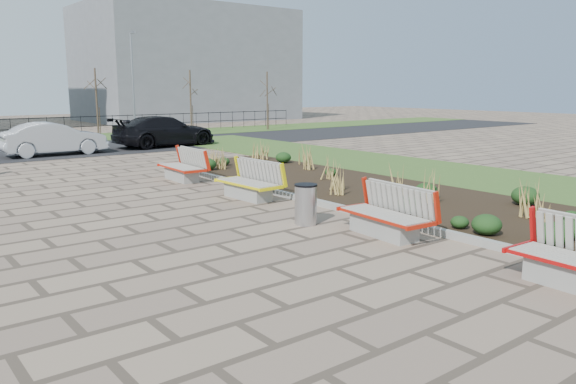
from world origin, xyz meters
TOP-DOWN VIEW (x-y plane):
  - ground at (0.00, 0.00)m, footprint 120.00×120.00m
  - planting_bed at (6.25, 5.00)m, footprint 4.50×18.00m
  - planting_curb at (3.92, 5.00)m, footprint 0.16×18.00m
  - grass_verge_near at (11.00, 5.00)m, footprint 5.00×38.00m
  - road at (0.00, 22.00)m, footprint 80.00×7.00m
  - bench_b at (3.00, 1.78)m, footprint 1.07×2.17m
  - bench_c at (3.00, 6.69)m, footprint 0.99×2.14m
  - bench_d at (3.00, 10.52)m, footprint 0.99×2.14m
  - litter_bin at (2.39, 3.51)m, footprint 0.49×0.49m
  - car_silver at (1.77, 20.15)m, footprint 4.39×1.55m
  - car_black at (7.27, 20.55)m, footprint 5.38×2.43m
  - tree_d at (6.00, 26.50)m, footprint 1.40×1.40m
  - tree_e at (12.00, 26.50)m, footprint 1.40×1.40m
  - tree_f at (18.00, 26.50)m, footprint 1.40×1.40m
  - lamp_east at (8.00, 26.00)m, footprint 0.24×0.60m
  - building_grey at (20.00, 42.00)m, footprint 18.00×12.00m

SIDE VIEW (x-z plane):
  - ground at x=0.00m, z-range 0.00..0.00m
  - road at x=0.00m, z-range 0.00..0.02m
  - grass_verge_near at x=11.00m, z-range 0.00..0.04m
  - planting_bed at x=6.25m, z-range 0.00..0.10m
  - planting_curb at x=3.92m, z-range 0.00..0.15m
  - litter_bin at x=2.39m, z-range 0.00..0.88m
  - bench_b at x=3.00m, z-range 0.00..1.00m
  - bench_c at x=3.00m, z-range 0.00..1.00m
  - bench_d at x=3.00m, z-range 0.00..1.00m
  - car_silver at x=1.77m, z-range 0.02..1.46m
  - car_black at x=7.27m, z-range 0.02..1.55m
  - tree_d at x=6.00m, z-range 0.04..4.04m
  - tree_e at x=12.00m, z-range 0.04..4.04m
  - tree_f at x=18.00m, z-range 0.04..4.04m
  - lamp_east at x=8.00m, z-range 0.04..6.04m
  - building_grey at x=20.00m, z-range 0.00..10.00m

